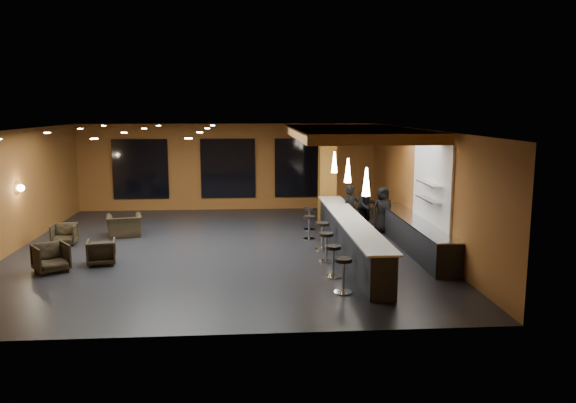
{
  "coord_description": "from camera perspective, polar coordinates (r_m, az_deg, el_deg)",
  "views": [
    {
      "loc": [
        0.75,
        -16.33,
        4.12
      ],
      "look_at": [
        2.0,
        0.5,
        1.3
      ],
      "focal_mm": 35.0,
      "sensor_mm": 36.0,
      "label": 1
    }
  ],
  "objects": [
    {
      "name": "window_left",
      "position": [
        23.29,
        -14.76,
        3.21
      ],
      "size": [
        2.2,
        0.06,
        2.4
      ],
      "primitive_type": "cube",
      "color": "black",
      "rests_on": "wall_back"
    },
    {
      "name": "wall_sconce",
      "position": [
        18.24,
        -25.52,
        1.25
      ],
      "size": [
        0.22,
        0.22,
        0.22
      ],
      "primitive_type": "sphere",
      "color": "#FFE5B2",
      "rests_on": "wall_left"
    },
    {
      "name": "tile_backsplash",
      "position": [
        16.33,
        14.4,
        1.73
      ],
      "size": [
        0.06,
        3.2,
        2.4
      ],
      "primitive_type": "cube",
      "color": "white",
      "rests_on": "wall_right"
    },
    {
      "name": "pendant_1",
      "position": [
        16.19,
        6.1,
        3.16
      ],
      "size": [
        0.2,
        0.2,
        0.7
      ],
      "primitive_type": "cone",
      "color": "white",
      "rests_on": "wood_soffit"
    },
    {
      "name": "wall_front",
      "position": [
        10.09,
        -8.42,
        -4.2
      ],
      "size": [
        12.0,
        0.1,
        3.5
      ],
      "primitive_type": "cube",
      "color": "brown",
      "rests_on": "floor"
    },
    {
      "name": "column",
      "position": [
        20.28,
        4.01,
        2.75
      ],
      "size": [
        0.6,
        0.6,
        3.5
      ],
      "primitive_type": "cube",
      "color": "#946121",
      "rests_on": "floor"
    },
    {
      "name": "wall_left",
      "position": [
        17.85,
        -26.6,
        0.85
      ],
      "size": [
        0.1,
        13.0,
        3.5
      ],
      "primitive_type": "cube",
      "color": "brown",
      "rests_on": "floor"
    },
    {
      "name": "bar_counter",
      "position": [
        16.02,
        6.31,
        -3.63
      ],
      "size": [
        0.6,
        8.0,
        1.0
      ],
      "primitive_type": "cube",
      "color": "black",
      "rests_on": "floor"
    },
    {
      "name": "staff_b",
      "position": [
        19.15,
        8.06,
        -0.38
      ],
      "size": [
        0.99,
        0.86,
        1.74
      ],
      "primitive_type": "imported",
      "rotation": [
        0.0,
        0.0,
        0.26
      ],
      "color": "black",
      "rests_on": "floor"
    },
    {
      "name": "staff_c",
      "position": [
        18.91,
        9.59,
        -0.85
      ],
      "size": [
        0.81,
        0.59,
        1.54
      ],
      "primitive_type": "imported",
      "rotation": [
        0.0,
        0.0,
        0.13
      ],
      "color": "black",
      "rests_on": "floor"
    },
    {
      "name": "wall_back",
      "position": [
        23.02,
        -6.1,
        3.52
      ],
      "size": [
        12.0,
        0.1,
        3.5
      ],
      "primitive_type": "cube",
      "color": "brown",
      "rests_on": "floor"
    },
    {
      "name": "wall_shelf_lower",
      "position": [
        16.16,
        14.1,
        0.22
      ],
      "size": [
        0.3,
        1.5,
        0.03
      ],
      "primitive_type": "cube",
      "color": "silver",
      "rests_on": "wall_right"
    },
    {
      "name": "armchair_a",
      "position": [
        15.52,
        -22.94,
        -5.29
      ],
      "size": [
        1.1,
        1.1,
        0.73
      ],
      "primitive_type": "imported",
      "rotation": [
        0.0,
        0.0,
        0.62
      ],
      "color": "black",
      "rests_on": "floor"
    },
    {
      "name": "window_right",
      "position": [
        23.01,
        1.39,
        3.45
      ],
      "size": [
        2.2,
        0.06,
        2.4
      ],
      "primitive_type": "cube",
      "color": "black",
      "rests_on": "wall_back"
    },
    {
      "name": "bar_top",
      "position": [
        15.91,
        6.34,
        -1.79
      ],
      "size": [
        0.78,
        8.1,
        0.05
      ],
      "primitive_type": "cube",
      "color": "silver",
      "rests_on": "bar_counter"
    },
    {
      "name": "wood_soffit",
      "position": [
        17.65,
        6.41,
        6.96
      ],
      "size": [
        3.6,
        8.0,
        0.28
      ],
      "primitive_type": "cube",
      "color": "#B77735",
      "rests_on": "ceiling"
    },
    {
      "name": "staff_a",
      "position": [
        18.52,
        6.4,
        -0.86
      ],
      "size": [
        0.69,
        0.58,
        1.62
      ],
      "primitive_type": "imported",
      "rotation": [
        0.0,
        0.0,
        0.38
      ],
      "color": "black",
      "rests_on": "floor"
    },
    {
      "name": "pendant_0",
      "position": [
        13.76,
        7.96,
        2.0
      ],
      "size": [
        0.2,
        0.2,
        0.7
      ],
      "primitive_type": "cone",
      "color": "white",
      "rests_on": "wood_soffit"
    },
    {
      "name": "bar_stool_1",
      "position": [
        13.86,
        4.62,
        -5.64
      ],
      "size": [
        0.4,
        0.4,
        0.8
      ],
      "rotation": [
        0.0,
        0.0,
        0.11
      ],
      "color": "silver",
      "rests_on": "floor"
    },
    {
      "name": "bar_stool_5",
      "position": [
        19.12,
        2.19,
        -1.44
      ],
      "size": [
        0.39,
        0.39,
        0.78
      ],
      "rotation": [
        0.0,
        0.0,
        -0.1
      ],
      "color": "silver",
      "rests_on": "floor"
    },
    {
      "name": "wall_right",
      "position": [
        17.33,
        13.6,
        1.36
      ],
      "size": [
        0.1,
        13.0,
        3.5
      ],
      "primitive_type": "cube",
      "color": "brown",
      "rests_on": "floor"
    },
    {
      "name": "wall_shelf_upper",
      "position": [
        16.09,
        14.16,
        1.8
      ],
      "size": [
        0.3,
        1.5,
        0.03
      ],
      "primitive_type": "cube",
      "color": "silver",
      "rests_on": "wall_right"
    },
    {
      "name": "floor",
      "position": [
        16.87,
        -6.69,
        -4.89
      ],
      "size": [
        12.0,
        13.0,
        0.1
      ],
      "primitive_type": "cube",
      "color": "black",
      "rests_on": "ground"
    },
    {
      "name": "armchair_c",
      "position": [
        18.38,
        -21.77,
        -3.12
      ],
      "size": [
        0.76,
        0.78,
        0.65
      ],
      "primitive_type": "imported",
      "rotation": [
        0.0,
        0.0,
        0.09
      ],
      "color": "black",
      "rests_on": "floor"
    },
    {
      "name": "ceiling",
      "position": [
        16.36,
        -6.93,
        7.42
      ],
      "size": [
        12.0,
        13.0,
        0.1
      ],
      "primitive_type": "cube",
      "color": "black"
    },
    {
      "name": "prep_counter",
      "position": [
        16.98,
        12.66,
        -3.3
      ],
      "size": [
        0.7,
        6.0,
        0.86
      ],
      "primitive_type": "cube",
      "color": "black",
      "rests_on": "floor"
    },
    {
      "name": "bar_stool_3",
      "position": [
        16.45,
        3.52,
        -3.16
      ],
      "size": [
        0.41,
        0.41,
        0.82
      ],
      "rotation": [
        0.0,
        0.0,
        0.42
      ],
      "color": "silver",
      "rests_on": "floor"
    },
    {
      "name": "window_center",
      "position": [
        22.91,
        -6.11,
        3.37
      ],
      "size": [
        2.2,
        0.06,
        2.4
      ],
      "primitive_type": "cube",
      "color": "black",
      "rests_on": "wall_back"
    },
    {
      "name": "armchair_b",
      "position": [
        15.79,
        -18.44,
        -4.88
      ],
      "size": [
        0.85,
        0.87,
        0.67
      ],
      "primitive_type": "imported",
      "rotation": [
        0.0,
        0.0,
        3.34
      ],
      "color": "black",
      "rests_on": "floor"
    },
    {
      "name": "pendant_2",
      "position": [
        18.65,
        4.73,
        4.01
      ],
      "size": [
        0.2,
        0.2,
        0.7
      ],
      "primitive_type": "cone",
      "color": "white",
      "rests_on": "wood_soffit"
    },
    {
      "name": "bar_stool_0",
      "position": [
        12.71,
        5.64,
        -7.02
      ],
      "size": [
        0.41,
        0.41,
        0.81
      ],
      "rotation": [
        0.0,
        0.0,
        -0.19
      ],
      "color": "silver",
      "rests_on": "floor"
    },
    {
      "name": "armchair_d",
      "position": [
        18.95,
        -16.3,
        -2.38
      ],
      "size": [
        1.26,
        1.15,
        0.7
      ],
      "primitive_type": "imported",
      "rotation": [
        0.0,
        0.0,
        3.37
      ],
      "color": "black",
      "rests_on": "floor"
    },
    {
      "name": "bar_stool_2",
      "position": [
        15.19,
        3.91,
        -4.27
      ],
      "size": [
        0.41,
        0.41,
        0.8
      ],
      "rotation": [
        0.0,
        0.0,
        -0.22
      ],
      "color": "silver",
      "rests_on": "floor"
    },
    {
      "name": "prep_top",
      "position": [
        16.89,
        12.71,
        -1.8
      ],
      "size": [
        0.72,
        6.0,
        0.03
      ],
      "primitive_type": "cube",
      "color": "silver",
      "rests_on": "prep_counter"
    },
    {
      "name": "bar_stool_4",
      "position": [
        17.77,
        2.17,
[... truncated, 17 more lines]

